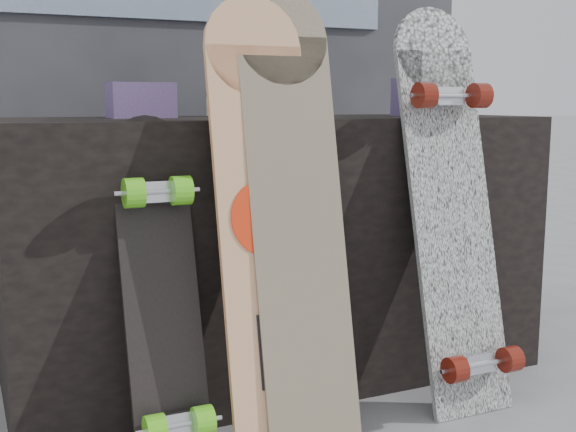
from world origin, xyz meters
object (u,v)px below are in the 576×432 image
vendor_table (275,248)px  skateboard_dark (162,286)px  longboard_celtic (296,203)px  longboard_cascadia (452,200)px  longboard_geisha (266,211)px

vendor_table → skateboard_dark: 0.58m
vendor_table → longboard_celtic: bearing=-106.6°
longboard_celtic → skateboard_dark: (-0.33, 0.04, -0.19)m
skateboard_dark → longboard_celtic: bearing=-7.2°
longboard_celtic → longboard_cascadia: bearing=2.4°
vendor_table → skateboard_dark: skateboard_dark is taller
longboard_cascadia → skateboard_dark: (-0.82, 0.02, -0.16)m
longboard_geisha → longboard_celtic: size_ratio=0.98×
longboard_geisha → longboard_cascadia: (0.57, 0.02, -0.01)m
vendor_table → longboard_geisha: bearing=-116.3°
vendor_table → longboard_cascadia: size_ratio=1.44×
skateboard_dark → vendor_table: bearing=38.8°
vendor_table → longboard_geisha: longboard_geisha is taller
longboard_geisha → vendor_table: bearing=63.7°
vendor_table → skateboard_dark: bearing=-141.2°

